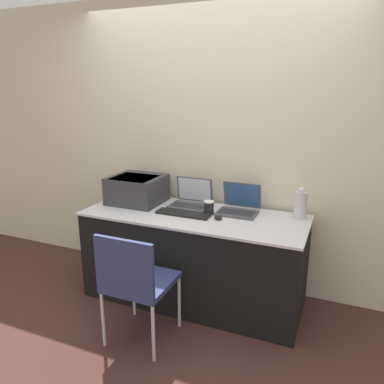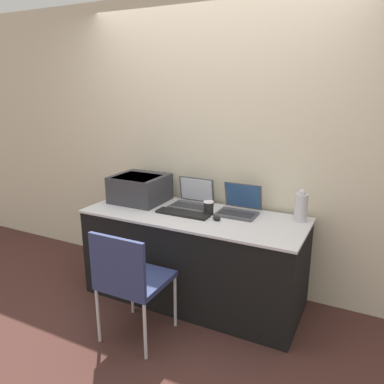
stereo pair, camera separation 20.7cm
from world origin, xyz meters
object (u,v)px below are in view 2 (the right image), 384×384
Objects in this scene: printer at (140,187)px; metal_pitcher at (301,207)px; laptop_right at (239,207)px; coffee_cup at (209,208)px; mouse at (217,218)px; chair at (130,277)px; external_keyboard at (183,214)px; laptop_left at (192,200)px.

metal_pitcher is (1.44, 0.13, -0.01)m from printer.
laptop_right is 2.94× the size of coffee_cup.
mouse is 0.68m from metal_pitcher.
chair is (0.47, -0.83, -0.40)m from printer.
coffee_cup is (0.73, -0.05, -0.08)m from printer.
printer is at bearing 175.75° from coffee_cup.
coffee_cup is 0.43× the size of metal_pitcher.
mouse is 0.08× the size of chair.
external_keyboard is 0.31m from mouse.
laptop_left is at bearing -177.53° from metal_pitcher.
laptop_left is 1.04× the size of laptop_right.
printer is at bearing -174.79° from metal_pitcher.
printer is 1.45m from metal_pitcher.
metal_pitcher is at bearing 26.32° from mouse.
laptop_right reaches higher than external_keyboard.
laptop_left is at bearing 179.11° from laptop_right.
metal_pitcher reaches higher than printer.
laptop_right is 4.83× the size of mouse.
mouse is (0.12, -0.11, -0.04)m from coffee_cup.
laptop_right is (0.94, 0.08, -0.08)m from printer.
laptop_left reaches higher than chair.
mouse is at bearing -36.38° from laptop_left.
printer is at bearing 169.01° from mouse.
chair reaches higher than external_keyboard.
mouse is at bearing -10.99° from printer.
laptop_right is 0.51m from metal_pitcher.
laptop_right reaches higher than chair.
metal_pitcher is (0.91, 0.29, 0.11)m from external_keyboard.
printer is 0.51m from laptop_left.
laptop_left is at bearing 10.31° from printer.
printer reaches higher than external_keyboard.
coffee_cup is (0.19, 0.11, 0.05)m from external_keyboard.
laptop_right is at bearing -0.89° from laptop_left.
mouse is (-0.10, -0.25, -0.04)m from laptop_right.
coffee_cup is (0.23, -0.14, 0.00)m from laptop_left.
laptop_left is 3.06× the size of coffee_cup.
printer is 0.53× the size of chair.
coffee_cup is 0.88m from chair.
chair is (-0.26, -0.77, -0.33)m from coffee_cup.
laptop_left is at bearing 143.62° from mouse.
chair is at bearing -117.69° from laptop_right.
printer is at bearing 119.39° from chair.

